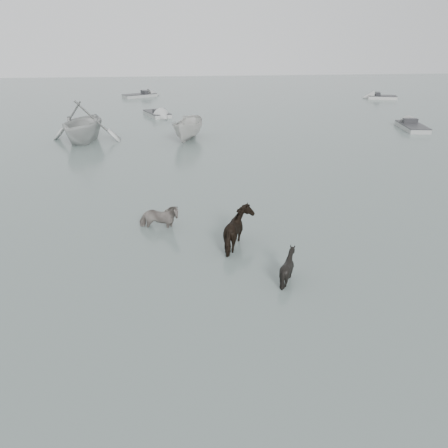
{
  "coord_description": "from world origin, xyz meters",
  "views": [
    {
      "loc": [
        -0.62,
        -12.98,
        7.27
      ],
      "look_at": [
        0.95,
        1.17,
        1.0
      ],
      "focal_mm": 35.0,
      "sensor_mm": 36.0,
      "label": 1
    }
  ],
  "objects": [
    {
      "name": "rowboat_trail",
      "position": [
        -7.19,
        19.33,
        1.54
      ],
      "size": [
        5.97,
        6.62,
        3.08
      ],
      "primitive_type": "imported",
      "rotation": [
        0.0,
        0.0,
        2.97
      ],
      "color": "#AFB2AF",
      "rests_on": "ground"
    },
    {
      "name": "boat_small",
      "position": [
        0.31,
        19.05,
        0.87
      ],
      "size": [
        2.99,
        4.8,
        1.74
      ],
      "primitive_type": "imported",
      "rotation": [
        0.0,
        0.0,
        -0.31
      ],
      "color": "#B7B7B2",
      "rests_on": "ground"
    },
    {
      "name": "skiff_mid",
      "position": [
        -2.3,
        29.38,
        0.38
      ],
      "size": [
        3.3,
        5.33,
        0.75
      ],
      "primitive_type": null,
      "rotation": [
        0.0,
        0.0,
        -1.21
      ],
      "color": "#999C99",
      "rests_on": "ground"
    },
    {
      "name": "skiff_star",
      "position": [
        23.96,
        38.13,
        0.38
      ],
      "size": [
        4.78,
        2.91,
        0.75
      ],
      "primitive_type": null,
      "rotation": [
        0.0,
        0.0,
        2.83
      ],
      "color": "#AEAEA9",
      "rests_on": "ground"
    },
    {
      "name": "skiff_port",
      "position": [
        18.6,
        20.86,
        0.38
      ],
      "size": [
        2.47,
        5.76,
        0.75
      ],
      "primitive_type": null,
      "rotation": [
        0.0,
        0.0,
        1.41
      ],
      "color": "#949694",
      "rests_on": "ground"
    },
    {
      "name": "ground",
      "position": [
        0.0,
        0.0,
        0.0
      ],
      "size": [
        140.0,
        140.0,
        0.0
      ],
      "primitive_type": "plane",
      "color": "#53625F",
      "rests_on": "ground"
    },
    {
      "name": "pony_pinto",
      "position": [
        -1.45,
        3.31,
        0.72
      ],
      "size": [
        1.81,
        1.06,
        1.43
      ],
      "primitive_type": "imported",
      "rotation": [
        0.0,
        0.0,
        1.39
      ],
      "color": "black",
      "rests_on": "ground"
    },
    {
      "name": "skiff_far",
      "position": [
        -4.8,
        42.82,
        0.38
      ],
      "size": [
        5.6,
        4.07,
        0.75
      ],
      "primitive_type": null,
      "rotation": [
        0.0,
        0.0,
        0.5
      ],
      "color": "gray",
      "rests_on": "ground"
    },
    {
      "name": "pony_black",
      "position": [
        2.73,
        -1.16,
        0.61
      ],
      "size": [
        1.38,
        1.31,
        1.21
      ],
      "primitive_type": "imported",
      "rotation": [
        0.0,
        0.0,
        1.93
      ],
      "color": "black",
      "rests_on": "ground"
    },
    {
      "name": "pony_dark",
      "position": [
        1.57,
        1.37,
        0.85
      ],
      "size": [
        1.59,
        1.81,
        1.71
      ],
      "primitive_type": "imported",
      "rotation": [
        0.0,
        0.0,
        1.65
      ],
      "color": "black",
      "rests_on": "ground"
    }
  ]
}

